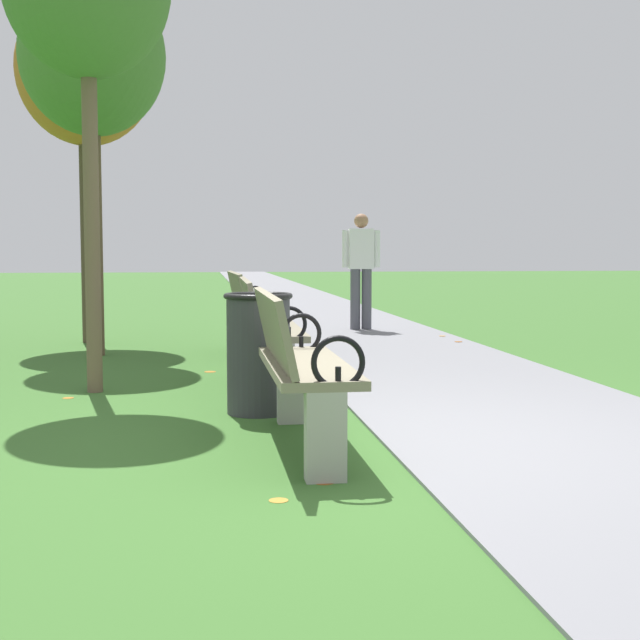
% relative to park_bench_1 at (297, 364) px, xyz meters
% --- Properties ---
extents(ground_plane, '(80.00, 80.00, 0.00)m').
position_rel_park_bench_1_xyz_m(ground_plane, '(0.50, 0.02, -0.49)').
color(ground_plane, '#386628').
extents(paved_walkway, '(2.26, 44.00, 0.02)m').
position_rel_park_bench_1_xyz_m(paved_walkway, '(1.63, 18.02, -0.48)').
color(paved_walkway, slate).
rests_on(paved_walkway, ground).
extents(park_bench_1, '(0.48, 1.60, 0.90)m').
position_rel_park_bench_1_xyz_m(park_bench_1, '(0.00, 0.00, 0.00)').
color(park_bench_1, gray).
rests_on(park_bench_1, ground).
extents(park_bench_2, '(0.49, 1.61, 0.90)m').
position_rel_park_bench_1_xyz_m(park_bench_2, '(0.00, 2.25, 0.00)').
color(park_bench_2, gray).
rests_on(park_bench_2, ground).
extents(park_bench_3, '(0.53, 1.62, 0.90)m').
position_rel_park_bench_1_xyz_m(park_bench_3, '(0.00, 4.48, 0.00)').
color(park_bench_3, gray).
rests_on(park_bench_3, ground).
extents(tree_2, '(1.53, 1.53, 4.01)m').
position_rel_park_bench_1_xyz_m(tree_2, '(-1.63, 4.73, 2.67)').
color(tree_2, brown).
rests_on(tree_2, ground).
extents(tree_3, '(1.65, 1.65, 4.21)m').
position_rel_park_bench_1_xyz_m(tree_3, '(-1.87, 6.14, 2.77)').
color(tree_3, '#4C3D2D').
rests_on(tree_3, ground).
extents(pedestrian_walking, '(0.53, 0.24, 1.62)m').
position_rel_park_bench_1_xyz_m(pedestrian_walking, '(1.71, 7.22, 0.44)').
color(pedestrian_walking, '#4C4C56').
rests_on(pedestrian_walking, paved_walkway).
extents(trash_bin, '(0.48, 0.48, 0.84)m').
position_rel_park_bench_1_xyz_m(trash_bin, '(-0.15, 1.13, -0.06)').
color(trash_bin, '#38383D').
rests_on(trash_bin, ground).
extents(scattered_leaves, '(4.25, 7.23, 0.02)m').
position_rel_park_bench_1_xyz_m(scattered_leaves, '(0.38, 2.96, -0.48)').
color(scattered_leaves, '#AD6B23').
rests_on(scattered_leaves, ground).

